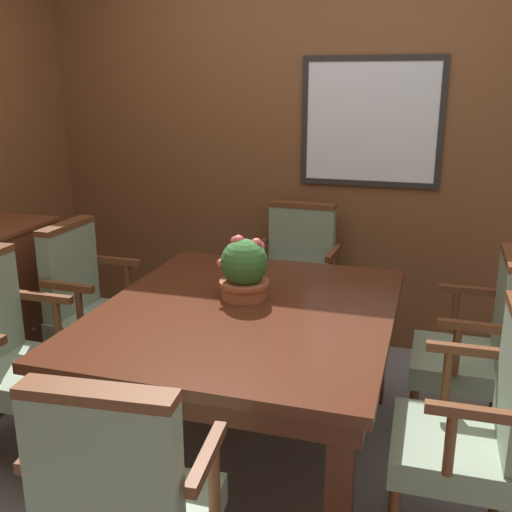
{
  "coord_description": "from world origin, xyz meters",
  "views": [
    {
      "loc": [
        0.71,
        -2.22,
        1.72
      ],
      "look_at": [
        -0.05,
        0.32,
        0.94
      ],
      "focal_mm": 42.0,
      "sensor_mm": 36.0,
      "label": 1
    }
  ],
  "objects_px": {
    "dining_table": "(246,327)",
    "chair_head_near": "(125,508)",
    "chair_left_far": "(89,302)",
    "chair_left_near": "(8,350)",
    "chair_right_far": "(478,343)",
    "chair_right_near": "(478,424)",
    "potted_plant": "(244,269)",
    "chair_head_far": "(297,275)"
  },
  "relations": [
    {
      "from": "chair_left_far",
      "to": "chair_left_near",
      "type": "distance_m",
      "value": 0.65
    },
    {
      "from": "chair_right_near",
      "to": "potted_plant",
      "type": "bearing_deg",
      "value": -116.13
    },
    {
      "from": "chair_head_near",
      "to": "chair_right_far",
      "type": "xyz_separation_m",
      "value": [
        1.04,
        1.49,
        0.0
      ]
    },
    {
      "from": "chair_right_near",
      "to": "chair_left_far",
      "type": "bearing_deg",
      "value": -109.57
    },
    {
      "from": "dining_table",
      "to": "chair_right_far",
      "type": "bearing_deg",
      "value": 19.88
    },
    {
      "from": "chair_left_far",
      "to": "chair_right_far",
      "type": "height_order",
      "value": "same"
    },
    {
      "from": "chair_head_far",
      "to": "potted_plant",
      "type": "bearing_deg",
      "value": -88.79
    },
    {
      "from": "chair_head_near",
      "to": "potted_plant",
      "type": "xyz_separation_m",
      "value": [
        -0.04,
        1.25,
        0.34
      ]
    },
    {
      "from": "dining_table",
      "to": "chair_head_near",
      "type": "distance_m",
      "value": 1.12
    },
    {
      "from": "chair_head_far",
      "to": "potted_plant",
      "type": "xyz_separation_m",
      "value": [
        -0.02,
        -1.0,
        0.34
      ]
    },
    {
      "from": "chair_left_near",
      "to": "chair_head_near",
      "type": "height_order",
      "value": "same"
    },
    {
      "from": "chair_head_near",
      "to": "chair_left_near",
      "type": "bearing_deg",
      "value": -42.75
    },
    {
      "from": "chair_head_near",
      "to": "chair_head_far",
      "type": "bearing_deg",
      "value": -94.91
    },
    {
      "from": "chair_left_near",
      "to": "chair_right_far",
      "type": "distance_m",
      "value": 2.18
    },
    {
      "from": "chair_head_far",
      "to": "potted_plant",
      "type": "relative_size",
      "value": 3.28
    },
    {
      "from": "dining_table",
      "to": "chair_left_far",
      "type": "bearing_deg",
      "value": 162.63
    },
    {
      "from": "chair_head_far",
      "to": "chair_right_far",
      "type": "bearing_deg",
      "value": -33.21
    },
    {
      "from": "chair_right_near",
      "to": "potted_plant",
      "type": "xyz_separation_m",
      "value": [
        -1.03,
        0.49,
        0.34
      ]
    },
    {
      "from": "dining_table",
      "to": "potted_plant",
      "type": "relative_size",
      "value": 5.14
    },
    {
      "from": "chair_head_far",
      "to": "chair_head_near",
      "type": "bearing_deg",
      "value": -87.06
    },
    {
      "from": "chair_left_near",
      "to": "potted_plant",
      "type": "relative_size",
      "value": 3.28
    },
    {
      "from": "dining_table",
      "to": "chair_head_near",
      "type": "xyz_separation_m",
      "value": [
        -0.01,
        -1.12,
        -0.11
      ]
    },
    {
      "from": "chair_left_near",
      "to": "chair_right_near",
      "type": "bearing_deg",
      "value": -91.18
    },
    {
      "from": "chair_head_far",
      "to": "chair_right_far",
      "type": "height_order",
      "value": "same"
    },
    {
      "from": "chair_left_far",
      "to": "chair_left_near",
      "type": "xyz_separation_m",
      "value": [
        -0.02,
        -0.65,
        0.0
      ]
    },
    {
      "from": "dining_table",
      "to": "chair_head_far",
      "type": "height_order",
      "value": "chair_head_far"
    },
    {
      "from": "chair_left_far",
      "to": "potted_plant",
      "type": "distance_m",
      "value": 1.04
    },
    {
      "from": "chair_right_near",
      "to": "chair_head_near",
      "type": "distance_m",
      "value": 1.25
    },
    {
      "from": "chair_right_near",
      "to": "potted_plant",
      "type": "height_order",
      "value": "potted_plant"
    },
    {
      "from": "chair_right_near",
      "to": "chair_left_near",
      "type": "bearing_deg",
      "value": -91.77
    },
    {
      "from": "chair_left_near",
      "to": "chair_right_far",
      "type": "bearing_deg",
      "value": -71.66
    },
    {
      "from": "dining_table",
      "to": "potted_plant",
      "type": "height_order",
      "value": "potted_plant"
    },
    {
      "from": "chair_head_near",
      "to": "potted_plant",
      "type": "distance_m",
      "value": 1.29
    },
    {
      "from": "chair_left_far",
      "to": "chair_head_far",
      "type": "xyz_separation_m",
      "value": [
        0.99,
        0.81,
        0.0
      ]
    },
    {
      "from": "dining_table",
      "to": "potted_plant",
      "type": "xyz_separation_m",
      "value": [
        -0.05,
        0.13,
        0.23
      ]
    },
    {
      "from": "chair_left_far",
      "to": "chair_head_far",
      "type": "height_order",
      "value": "same"
    },
    {
      "from": "chair_right_far",
      "to": "potted_plant",
      "type": "xyz_separation_m",
      "value": [
        -1.07,
        -0.24,
        0.34
      ]
    },
    {
      "from": "chair_head_near",
      "to": "chair_right_far",
      "type": "distance_m",
      "value": 1.81
    },
    {
      "from": "chair_right_near",
      "to": "chair_head_far",
      "type": "relative_size",
      "value": 1.0
    },
    {
      "from": "chair_head_far",
      "to": "chair_head_near",
      "type": "distance_m",
      "value": 2.24
    },
    {
      "from": "chair_left_far",
      "to": "chair_head_near",
      "type": "distance_m",
      "value": 1.75
    },
    {
      "from": "chair_left_near",
      "to": "chair_right_near",
      "type": "xyz_separation_m",
      "value": [
        2.02,
        -0.03,
        0.0
      ]
    }
  ]
}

